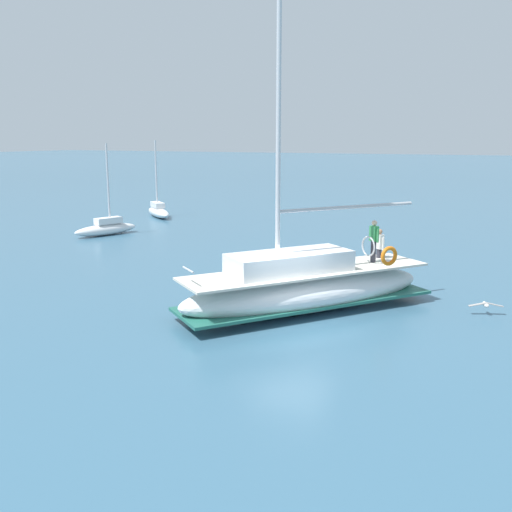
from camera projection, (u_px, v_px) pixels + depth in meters
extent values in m
plane|color=#38607A|center=(293.00, 325.00, 19.04)|extent=(400.00, 400.00, 0.00)
ellipsoid|color=silver|center=(307.00, 291.00, 20.46)|extent=(9.12, 7.67, 1.40)
cube|color=#236656|center=(307.00, 300.00, 20.52)|extent=(8.99, 7.58, 0.10)
cube|color=beige|center=(307.00, 271.00, 20.31)|extent=(8.63, 7.23, 0.08)
cube|color=silver|center=(290.00, 262.00, 19.91)|extent=(4.47, 3.93, 0.70)
cylinder|color=silver|center=(279.00, 110.00, 18.68)|extent=(0.16, 0.16, 10.82)
cylinder|color=#B7B7BC|center=(348.00, 207.00, 20.62)|extent=(4.68, 3.55, 0.12)
cylinder|color=silver|center=(188.00, 270.00, 18.23)|extent=(0.59, 0.76, 0.06)
torus|color=orange|center=(389.00, 256.00, 20.36)|extent=(0.64, 0.53, 0.70)
cylinder|color=#33333D|center=(373.00, 252.00, 21.51)|extent=(0.20, 0.20, 0.80)
cube|color=#338C4C|center=(374.00, 233.00, 21.37)|extent=(0.35, 0.38, 0.56)
sphere|color=beige|center=(374.00, 223.00, 21.29)|extent=(0.20, 0.20, 0.20)
cylinder|color=#338C4C|center=(378.00, 236.00, 21.19)|extent=(0.09, 0.09, 0.50)
cylinder|color=#338C4C|center=(370.00, 234.00, 21.57)|extent=(0.09, 0.09, 0.50)
cylinder|color=#33333D|center=(379.00, 253.00, 22.35)|extent=(0.20, 0.20, 0.35)
cube|color=white|center=(379.00, 242.00, 22.26)|extent=(0.35, 0.38, 0.56)
sphere|color=#9E7051|center=(380.00, 232.00, 22.18)|extent=(0.20, 0.20, 0.20)
cylinder|color=white|center=(383.00, 244.00, 22.08)|extent=(0.09, 0.09, 0.50)
cylinder|color=white|center=(376.00, 242.00, 22.46)|extent=(0.09, 0.09, 0.50)
torus|color=silver|center=(368.00, 246.00, 21.35)|extent=(0.50, 0.64, 0.76)
ellipsoid|color=white|center=(159.00, 212.00, 44.65)|extent=(3.66, 4.14, 0.73)
cube|color=white|center=(158.00, 205.00, 44.74)|extent=(1.67, 1.82, 0.40)
cylinder|color=silver|center=(156.00, 174.00, 44.37)|extent=(0.12, 0.12, 5.09)
ellipsoid|color=white|center=(106.00, 230.00, 36.44)|extent=(4.39, 2.33, 0.69)
cube|color=white|center=(108.00, 221.00, 36.48)|extent=(1.84, 1.17, 0.40)
cylinder|color=silver|center=(108.00, 184.00, 36.09)|extent=(0.12, 0.12, 4.99)
ellipsoid|color=silver|center=(486.00, 305.00, 20.03)|extent=(0.40, 0.31, 0.16)
sphere|color=silver|center=(484.00, 303.00, 20.21)|extent=(0.11, 0.11, 0.11)
cone|color=gold|center=(484.00, 303.00, 20.28)|extent=(0.08, 0.06, 0.04)
cube|color=#9E9993|center=(477.00, 304.00, 20.04)|extent=(0.36, 0.59, 0.15)
cube|color=#9E9993|center=(495.00, 305.00, 20.01)|extent=(0.36, 0.59, 0.15)
sphere|color=#EA4C19|center=(306.00, 260.00, 28.06)|extent=(0.76, 0.76, 0.76)
cylinder|color=black|center=(306.00, 254.00, 28.00)|extent=(0.04, 0.04, 0.60)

